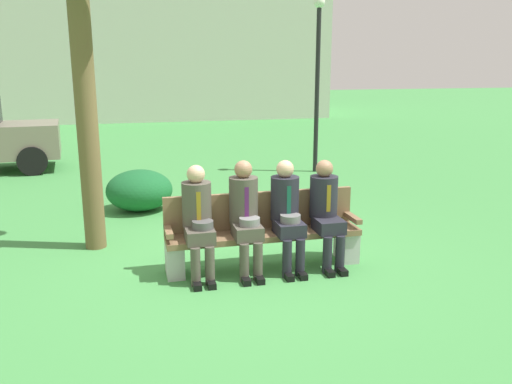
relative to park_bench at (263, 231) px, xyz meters
name	(u,v)px	position (x,y,z in m)	size (l,w,h in m)	color
ground_plane	(249,262)	(-0.15, 0.13, -0.44)	(80.00, 80.00, 0.00)	#418C45
park_bench	(263,231)	(0.00, 0.00, 0.00)	(2.36, 0.44, 0.90)	brown
seated_man_leftmost	(198,216)	(-0.80, -0.14, 0.29)	(0.34, 0.72, 1.30)	#4C473D
seated_man_centerleft	(245,212)	(-0.25, -0.13, 0.30)	(0.34, 0.72, 1.33)	#4C473D
seated_man_centerright	(287,210)	(0.26, -0.13, 0.29)	(0.34, 0.72, 1.31)	#23232D
seated_man_rightmost	(326,208)	(0.76, -0.13, 0.29)	(0.34, 0.72, 1.29)	#23232D
shrub_near_bench	(139,190)	(-1.37, 2.94, -0.09)	(1.10, 1.01, 0.69)	#195E2D
street_lamp	(318,68)	(2.64, 5.34, 1.88)	(0.24, 0.24, 3.80)	black
building_backdrop	(162,18)	(0.43, 19.72, 3.94)	(14.76, 6.52, 8.71)	#B8BEAD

